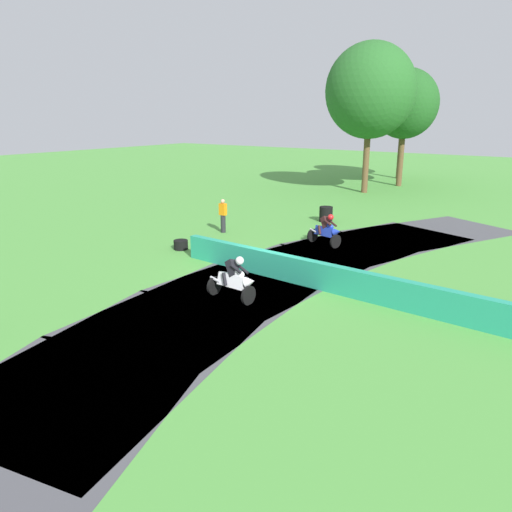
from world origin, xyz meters
name	(u,v)px	position (x,y,z in m)	size (l,w,h in m)	color
ground_plane	(267,275)	(0.00, 0.00, 0.00)	(120.00, 120.00, 0.00)	#4C933D
track_asphalt	(290,281)	(0.99, -0.07, 0.00)	(9.23, 29.40, 0.01)	#47474C
safety_barrier	(408,296)	(5.15, -0.36, 0.45)	(0.30, 17.80, 0.90)	#239375
motorcycle_lead_blue	(327,230)	(-0.23, 5.04, 0.65)	(1.72, 1.13, 1.43)	black
motorcycle_chase_white	(235,279)	(0.45, -2.49, 0.64)	(1.70, 0.86, 1.43)	black
tire_stack_near	(326,214)	(-2.49, 9.39, 0.40)	(0.71, 0.71, 0.80)	black
tire_stack_mid_a	(181,245)	(-4.95, 0.81, 0.20)	(0.60, 0.60, 0.40)	black
track_marshal	(223,216)	(-5.42, 4.28, 0.82)	(0.34, 0.24, 1.63)	#232328
tree_far_left	(370,91)	(-4.82, 20.10, 7.09)	(6.24, 6.24, 10.38)	brown
tree_far_right	(404,104)	(-5.62, 29.69, 6.41)	(5.01, 5.01, 9.06)	brown
tree_mid_rise	(405,104)	(-3.94, 24.95, 6.29)	(5.04, 5.04, 8.96)	brown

